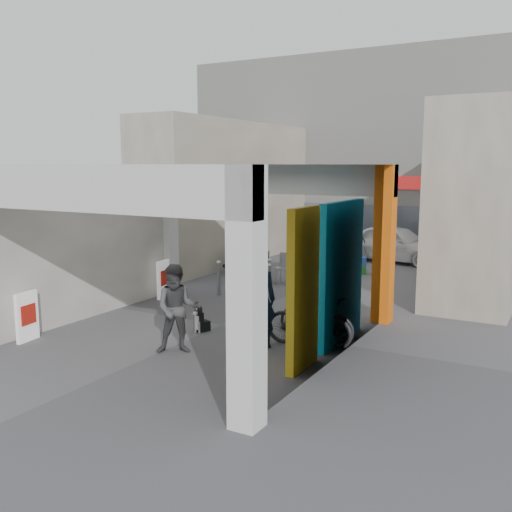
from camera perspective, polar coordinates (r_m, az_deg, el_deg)
The scene contains 21 objects.
ground at distance 12.69m, azimuth -3.48°, elevation -6.88°, with size 90.00×90.00×0.00m, color #56555A.
arcade_canopy at distance 11.28m, azimuth -3.56°, elevation 3.03°, with size 6.40×6.45×6.40m.
far_building at distance 25.12m, azimuth 14.31°, elevation 9.97°, with size 18.00×4.08×8.00m.
plaza_bldg_left at distance 20.97m, azimuth -2.74°, elevation 6.39°, with size 2.00×9.00×5.00m, color #BEB19D.
plaza_bldg_right at distance 17.88m, azimuth 22.59°, elevation 5.24°, with size 2.00×9.00×5.00m, color #BEB19D.
bollard_left at distance 15.43m, azimuth -3.75°, elevation -2.26°, with size 0.09×0.09×0.91m, color gray.
bollard_center at distance 14.72m, azimuth 1.31°, elevation -2.71°, with size 0.09×0.09×0.95m, color gray.
bollard_right at distance 14.03m, azimuth 8.19°, elevation -3.52°, with size 0.09×0.09×0.90m, color gray.
advert_board_near at distance 12.30m, azimuth -21.92°, elevation -5.62°, with size 0.16×0.56×1.00m.
advert_board_far at distance 15.27m, azimuth -9.25°, elevation -2.29°, with size 0.17×0.56×1.00m.
cafe_set at distance 17.04m, azimuth 0.50°, elevation -1.62°, with size 1.49×1.20×0.90m.
produce_stand at distance 18.31m, azimuth -1.10°, elevation -0.81°, with size 1.29×0.70×0.85m.
crate_stack at distance 18.72m, azimuth 10.28°, elevation -0.92°, with size 0.53×0.46×0.56m.
border_collie at distance 12.16m, azimuth -5.60°, elevation -6.51°, with size 0.21×0.42×0.58m.
man_with_dog at distance 10.92m, azimuth 0.25°, elevation -4.42°, with size 0.68×0.45×1.88m, color black.
man_back_turned at distance 10.75m, azimuth -7.89°, elevation -5.26°, with size 0.82×0.64×1.68m, color #414143.
man_elderly at distance 13.49m, azimuth 4.94°, elevation -1.94°, with size 0.89×0.58×1.83m, color #618CBC.
man_crates at distance 20.41m, azimuth 9.56°, elevation 1.40°, with size 0.94×0.39×1.60m, color black.
bicycle_front at distance 11.42m, azimuth 5.91°, elevation -6.31°, with size 0.62×1.77×0.93m, color black.
bicycle_rear at distance 11.16m, azimuth 5.42°, elevation -6.39°, with size 0.49×1.72×1.04m, color black.
white_van at distance 21.27m, azimuth 13.76°, elevation 1.22°, with size 1.58×3.92×1.34m, color white.
Camera 1 is at (6.65, -10.23, 3.50)m, focal length 40.00 mm.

